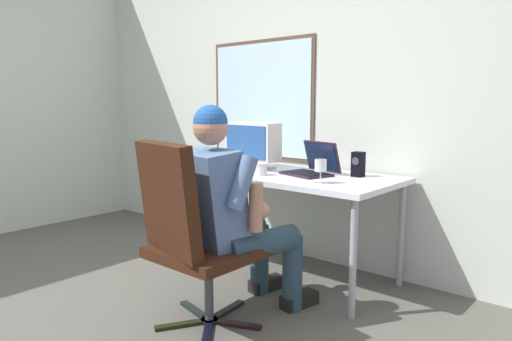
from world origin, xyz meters
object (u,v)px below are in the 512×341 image
at_px(crt_monitor, 253,143).
at_px(office_chair, 188,229).
at_px(laptop, 313,166).
at_px(desk_speaker, 358,164).
at_px(person_seated, 232,209).
at_px(desk, 288,181).
at_px(wine_glass, 321,167).
at_px(coffee_mug, 261,169).

bearing_deg(crt_monitor, office_chair, -66.69).
xyz_separation_m(laptop, desk_speaker, (0.28, 0.11, 0.02)).
xyz_separation_m(person_seated, crt_monitor, (-0.49, 0.74, 0.31)).
distance_m(person_seated, laptop, 0.82).
relative_size(laptop, desk_speaker, 2.32).
xyz_separation_m(office_chair, laptop, (0.07, 1.08, 0.24)).
bearing_deg(person_seated, desk, 102.28).
xyz_separation_m(crt_monitor, desk_speaker, (0.79, 0.17, -0.11)).
xyz_separation_m(desk, wine_glass, (0.41, -0.21, 0.16)).
distance_m(laptop, wine_glass, 0.37).
relative_size(office_chair, coffee_mug, 11.62).
distance_m(desk, laptop, 0.22).
height_order(office_chair, person_seated, person_seated).
bearing_deg(person_seated, coffee_mug, 114.01).
relative_size(wine_glass, coffee_mug, 1.68).
xyz_separation_m(crt_monitor, coffee_mug, (0.25, -0.21, -0.15)).
bearing_deg(wine_glass, desk_speaker, 83.45).
relative_size(desk, desk_speaker, 9.27).
distance_m(crt_monitor, coffee_mug, 0.36).
relative_size(desk, person_seated, 1.27).
distance_m(office_chair, crt_monitor, 1.17).
bearing_deg(laptop, crt_monitor, -173.33).
relative_size(person_seated, desk_speaker, 7.31).
height_order(desk_speaker, coffee_mug, desk_speaker).
bearing_deg(desk, person_seated, -77.72).
relative_size(desk, office_chair, 1.50).
xyz_separation_m(laptop, coffee_mug, (-0.25, -0.26, -0.02)).
height_order(laptop, wine_glass, laptop).
height_order(wine_glass, desk_speaker, desk_speaker).
height_order(wine_glass, coffee_mug, wine_glass).
relative_size(crt_monitor, desk_speaker, 2.92).
height_order(desk, crt_monitor, crt_monitor).
xyz_separation_m(desk, laptop, (0.17, 0.06, 0.11)).
xyz_separation_m(desk_speaker, coffee_mug, (-0.54, -0.38, -0.04)).
distance_m(office_chair, wine_glass, 0.90).
height_order(laptop, desk_speaker, laptop).
relative_size(desk_speaker, coffee_mug, 1.88).
bearing_deg(laptop, wine_glass, -49.03).
xyz_separation_m(desk, desk_speaker, (0.46, 0.17, 0.14)).
bearing_deg(coffee_mug, office_chair, -77.08).
relative_size(laptop, wine_glass, 2.60).
distance_m(desk, coffee_mug, 0.24).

